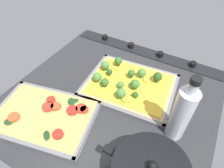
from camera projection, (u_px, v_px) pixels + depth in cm
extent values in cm
cube|color=#28282B|center=(112.00, 100.00, 73.07)|extent=(74.96, 73.01, 3.00)
cube|color=black|center=(145.00, 52.00, 91.97)|extent=(71.96, 7.00, 0.80)
cylinder|color=black|center=(193.00, 64.00, 83.30)|extent=(2.80, 2.80, 1.80)
cylinder|color=black|center=(160.00, 54.00, 88.46)|extent=(2.80, 2.80, 1.80)
cylinder|color=black|center=(131.00, 45.00, 93.63)|extent=(2.80, 2.80, 1.80)
cylinder|color=black|center=(105.00, 37.00, 98.79)|extent=(2.80, 2.80, 1.80)
cube|color=slate|center=(130.00, 86.00, 75.81)|extent=(36.93, 30.36, 0.50)
cube|color=slate|center=(140.00, 66.00, 83.92)|extent=(34.59, 4.29, 1.30)
cube|color=slate|center=(117.00, 109.00, 67.12)|extent=(34.59, 4.29, 1.30)
cube|color=slate|center=(172.00, 98.00, 70.71)|extent=(3.64, 27.37, 1.30)
cube|color=slate|center=(93.00, 74.00, 80.34)|extent=(3.64, 27.37, 1.30)
cube|color=tan|center=(130.00, 85.00, 75.28)|extent=(34.33, 27.75, 1.00)
cube|color=gold|center=(130.00, 84.00, 74.78)|extent=(31.54, 25.03, 0.40)
cone|color=#5B9F46|center=(135.00, 88.00, 72.36)|extent=(2.00, 2.00, 0.88)
sphere|color=#386B28|center=(135.00, 84.00, 71.08)|extent=(3.64, 3.64, 3.64)
cone|color=#68AD54|center=(121.00, 87.00, 72.45)|extent=(1.48, 1.48, 0.85)
sphere|color=#427533|center=(121.00, 85.00, 71.43)|extent=(2.69, 2.69, 2.69)
cone|color=#427635|center=(135.00, 97.00, 68.97)|extent=(1.30, 1.30, 0.82)
sphere|color=#264C1C|center=(135.00, 95.00, 68.05)|extent=(2.36, 2.36, 2.36)
cone|color=#4D8B3F|center=(105.00, 85.00, 73.16)|extent=(1.74, 1.74, 0.93)
sphere|color=#2D5B23|center=(105.00, 82.00, 71.98)|extent=(3.17, 3.17, 3.17)
cone|color=#68AD54|center=(141.00, 76.00, 76.64)|extent=(1.86, 1.86, 1.18)
sphere|color=#427533|center=(142.00, 73.00, 75.32)|extent=(3.39, 3.39, 3.39)
cone|color=#4D8B3F|center=(118.00, 64.00, 81.66)|extent=(1.84, 1.84, 1.39)
sphere|color=#2D5B23|center=(118.00, 61.00, 80.28)|extent=(3.34, 3.34, 3.34)
cone|color=#68AD54|center=(97.00, 80.00, 75.05)|extent=(1.99, 1.99, 0.97)
sphere|color=#427533|center=(97.00, 77.00, 73.73)|extent=(3.63, 3.63, 3.63)
cone|color=#427635|center=(157.00, 80.00, 74.75)|extent=(1.94, 1.94, 1.39)
sphere|color=#264C1C|center=(158.00, 77.00, 73.32)|extent=(3.52, 3.52, 3.52)
cone|color=#68AD54|center=(105.00, 69.00, 79.98)|extent=(2.00, 2.00, 1.02)
sphere|color=#427533|center=(105.00, 65.00, 78.65)|extent=(3.63, 3.63, 3.63)
cone|color=#68AD54|center=(121.00, 97.00, 68.94)|extent=(1.97, 1.97, 1.21)
sphere|color=#427533|center=(121.00, 93.00, 67.55)|extent=(3.58, 3.58, 3.58)
cone|color=#427635|center=(110.00, 74.00, 77.50)|extent=(1.30, 1.30, 1.03)
sphere|color=#264C1C|center=(110.00, 72.00, 76.51)|extent=(2.36, 2.36, 2.36)
cone|color=#4D8B3F|center=(131.00, 76.00, 76.42)|extent=(1.63, 1.63, 1.28)
sphere|color=#2D5B23|center=(131.00, 73.00, 75.17)|extent=(2.97, 2.97, 2.97)
ellipsoid|color=gold|center=(146.00, 80.00, 75.37)|extent=(3.13, 3.44, 0.99)
ellipsoid|color=gold|center=(117.00, 68.00, 80.33)|extent=(2.88, 3.00, 0.92)
ellipsoid|color=gold|center=(130.00, 99.00, 68.14)|extent=(4.44, 4.13, 1.24)
ellipsoid|color=gold|center=(104.00, 83.00, 74.00)|extent=(3.31, 3.70, 1.06)
ellipsoid|color=gold|center=(160.00, 77.00, 76.54)|extent=(3.37, 3.08, 1.07)
ellipsoid|color=gold|center=(126.00, 99.00, 68.18)|extent=(4.65, 4.66, 1.17)
cube|color=slate|center=(44.00, 116.00, 65.66)|extent=(38.75, 30.31, 0.50)
cube|color=slate|center=(59.00, 92.00, 72.85)|extent=(33.94, 8.65, 1.30)
cube|color=slate|center=(25.00, 144.00, 57.90)|extent=(33.94, 8.65, 1.30)
cube|color=slate|center=(89.00, 127.00, 62.00)|extent=(6.24, 23.09, 1.30)
cube|color=slate|center=(3.00, 104.00, 68.76)|extent=(6.24, 23.09, 1.30)
cube|color=#A58C4E|center=(44.00, 115.00, 65.16)|extent=(35.88, 27.44, 0.90)
cylinder|color=red|center=(81.00, 108.00, 65.89)|extent=(3.78, 3.78, 1.00)
cylinder|color=#D14723|center=(56.00, 106.00, 66.55)|extent=(3.41, 3.41, 1.00)
cylinder|color=#B22319|center=(58.00, 134.00, 58.86)|extent=(3.41, 3.41, 1.00)
cylinder|color=red|center=(84.00, 110.00, 65.52)|extent=(2.86, 2.86, 1.00)
cylinder|color=#B22319|center=(51.00, 100.00, 68.57)|extent=(3.15, 3.15, 1.00)
cylinder|color=#B22319|center=(72.00, 110.00, 65.31)|extent=(3.88, 3.88, 1.00)
cylinder|color=#D14723|center=(14.00, 117.00, 63.30)|extent=(3.80, 3.80, 1.00)
cylinder|color=red|center=(48.00, 107.00, 66.37)|extent=(4.08, 4.08, 1.00)
ellipsoid|color=#193819|center=(56.00, 107.00, 66.44)|extent=(3.56, 4.17, 0.60)
ellipsoid|color=#193819|center=(71.00, 102.00, 68.20)|extent=(4.27, 4.26, 0.60)
ellipsoid|color=#193819|center=(47.00, 135.00, 58.69)|extent=(3.93, 3.78, 0.60)
ellipsoid|color=#193819|center=(8.00, 122.00, 62.20)|extent=(3.61, 3.31, 0.60)
ellipsoid|color=#193819|center=(75.00, 101.00, 68.40)|extent=(2.92, 3.31, 0.60)
sphere|color=black|center=(153.00, 166.00, 42.83)|extent=(2.40, 2.40, 2.40)
cube|color=black|center=(110.00, 151.00, 49.24)|extent=(3.60, 2.00, 1.20)
cylinder|color=#B7BCC6|center=(181.00, 115.00, 54.55)|extent=(5.62, 5.62, 19.21)
cylinder|color=#B7BCC6|center=(193.00, 88.00, 46.49)|extent=(2.53, 2.53, 3.50)
cylinder|color=black|center=(196.00, 81.00, 44.67)|extent=(2.81, 2.81, 1.60)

